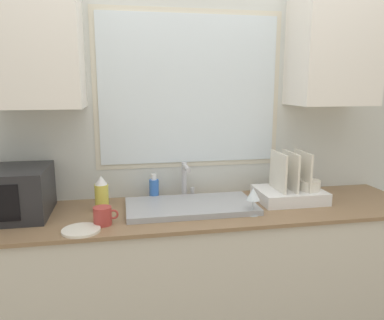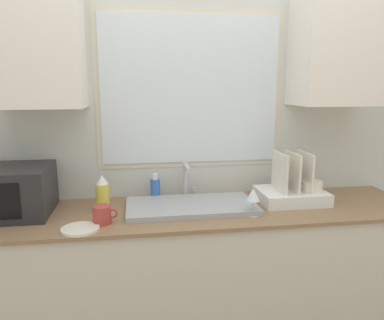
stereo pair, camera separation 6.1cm
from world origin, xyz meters
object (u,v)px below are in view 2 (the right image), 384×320
at_px(spray_bottle, 102,193).
at_px(wine_glass, 253,196).
at_px(dish_rack, 293,191).
at_px(soap_bottle, 155,188).
at_px(mug_near_sink, 102,215).
at_px(faucet, 187,178).
at_px(microwave, 10,191).

height_order(spray_bottle, wine_glass, spray_bottle).
distance_m(dish_rack, soap_bottle, 0.80).
bearing_deg(mug_near_sink, soap_bottle, 51.91).
bearing_deg(dish_rack, mug_near_sink, -169.93).
xyz_separation_m(faucet, wine_glass, (0.29, -0.35, -0.02)).
relative_size(microwave, wine_glass, 2.78).
distance_m(soap_bottle, mug_near_sink, 0.45).
height_order(faucet, mug_near_sink, faucet).
relative_size(faucet, wine_glass, 1.49).
bearing_deg(spray_bottle, mug_near_sink, -86.36).
height_order(mug_near_sink, wine_glass, wine_glass).
relative_size(faucet, mug_near_sink, 1.80).
bearing_deg(wine_glass, faucet, 130.19).
bearing_deg(microwave, faucet, 7.95).
relative_size(microwave, spray_bottle, 2.14).
distance_m(spray_bottle, mug_near_sink, 0.24).
relative_size(dish_rack, wine_glass, 2.57).
bearing_deg(dish_rack, microwave, 179.13).
bearing_deg(soap_bottle, wine_glass, -36.80).
height_order(faucet, spray_bottle, faucet).
relative_size(spray_bottle, soap_bottle, 1.22).
bearing_deg(faucet, dish_rack, -14.60).
bearing_deg(faucet, mug_near_sink, -143.54).
height_order(dish_rack, soap_bottle, dish_rack).
relative_size(faucet, dish_rack, 0.58).
xyz_separation_m(faucet, microwave, (-0.95, -0.13, -0.00)).
xyz_separation_m(faucet, soap_bottle, (-0.19, 0.01, -0.06)).
xyz_separation_m(spray_bottle, soap_bottle, (0.29, 0.13, -0.02)).
bearing_deg(soap_bottle, faucet, -3.59).
xyz_separation_m(soap_bottle, mug_near_sink, (-0.28, -0.36, -0.02)).
distance_m(faucet, spray_bottle, 0.50).
bearing_deg(mug_near_sink, microwave, 156.18).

